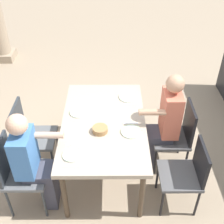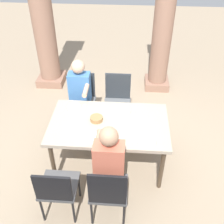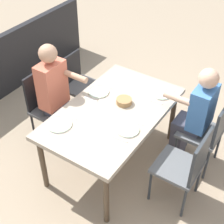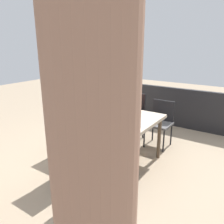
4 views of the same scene
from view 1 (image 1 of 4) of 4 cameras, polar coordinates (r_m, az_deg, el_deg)
name	(u,v)px [view 1 (image 1 of 4)]	position (r m, az deg, el deg)	size (l,w,h in m)	color
ground_plane	(105,167)	(3.91, -1.45, -10.66)	(16.00, 16.00, 0.00)	gray
dining_table	(104,126)	(3.42, -1.64, -2.84)	(1.60, 0.97, 0.77)	tan
chair_west_north	(18,170)	(3.30, -17.97, -10.82)	(0.44, 0.44, 0.93)	#5B5E61
chair_west_south	(187,172)	(3.28, 14.50, -11.34)	(0.44, 0.44, 0.85)	#4F4F50
chair_mid_north	(30,133)	(3.71, -15.79, -4.03)	(0.44, 0.44, 0.94)	#5B5E61
chair_mid_south	(178,133)	(3.67, 12.77, -4.10)	(0.44, 0.44, 0.92)	#4F4F50
diner_woman_green	(164,121)	(3.51, 10.22, -1.81)	(0.34, 0.49, 1.34)	#3F3F4C
diner_man_white	(33,161)	(3.15, -15.29, -9.16)	(0.35, 0.49, 1.28)	#3F3F4C
plate_0	(72,155)	(3.00, -7.78, -8.29)	(0.21, 0.21, 0.02)	white
fork_0	(71,166)	(2.90, -8.08, -10.50)	(0.02, 0.17, 0.01)	silver
spoon_0	(74,145)	(3.11, -7.49, -6.39)	(0.02, 0.17, 0.01)	silver
plate_1	(131,132)	(3.24, 3.80, -3.84)	(0.24, 0.24, 0.02)	white
fork_1	(132,141)	(3.13, 3.95, -5.74)	(0.02, 0.17, 0.01)	silver
spoon_1	(130,123)	(3.35, 3.64, -2.22)	(0.02, 0.17, 0.01)	silver
plate_2	(79,112)	(3.53, -6.45, 0.00)	(0.23, 0.23, 0.02)	white
fork_2	(78,120)	(3.41, -6.65, -1.62)	(0.02, 0.17, 0.01)	silver
spoon_2	(80,105)	(3.65, -6.24, 1.36)	(0.02, 0.17, 0.01)	silver
plate_3	(129,97)	(3.77, 3.30, 2.95)	(0.25, 0.25, 0.02)	white
fork_3	(129,104)	(3.65, 3.42, 1.54)	(0.02, 0.17, 0.01)	silver
spoon_3	(128,91)	(3.90, 3.18, 4.14)	(0.02, 0.17, 0.01)	silver
bread_basket	(100,130)	(3.22, -2.36, -3.46)	(0.17, 0.17, 0.06)	#9E7547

